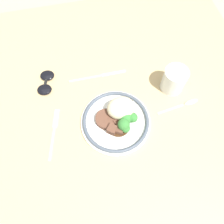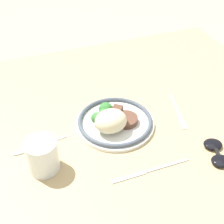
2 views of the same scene
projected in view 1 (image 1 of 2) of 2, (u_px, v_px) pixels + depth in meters
The scene contains 8 objects.
ground_plane at pixel (107, 113), 0.80m from camera, with size 8.00×8.00×0.00m, color tan.
dining_table at pixel (106, 111), 0.78m from camera, with size 1.19×1.14×0.04m.
plate at pixel (118, 118), 0.72m from camera, with size 0.23×0.23×0.08m.
juice_glass at pixel (174, 81), 0.76m from camera, with size 0.08×0.08×0.09m.
fork at pixel (54, 128), 0.73m from camera, with size 0.06×0.18×0.00m.
knife at pixel (100, 76), 0.82m from camera, with size 0.22×0.01×0.00m.
spoon at pixel (186, 104), 0.77m from camera, with size 0.16×0.03×0.01m.
sunglasses at pixel (46, 82), 0.80m from camera, with size 0.08×0.12×0.02m.
Camera 1 is at (-0.06, -0.34, 0.72)m, focal length 35.00 mm.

